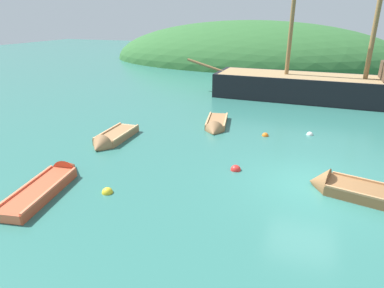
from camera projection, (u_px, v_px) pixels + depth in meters
ground_plane at (309, 185)px, 11.66m from camera, size 120.00×120.00×0.00m
shore_hill at (250, 60)px, 43.74m from camera, size 37.48×22.66×10.08m
sailing_ship at (328, 92)px, 22.98m from camera, size 18.07×4.03×10.66m
rowboat_near_dock at (216, 126)px, 17.69m from camera, size 1.59×3.30×0.98m
rowboat_center at (111, 140)px, 15.63m from camera, size 1.18×3.21×1.04m
rowboat_outer_left at (347, 190)px, 11.14m from camera, size 3.12×1.82×1.19m
rowboat_outer_right at (50, 185)px, 11.50m from camera, size 1.68×4.04×0.97m
buoy_orange at (265, 136)px, 16.43m from camera, size 0.33×0.33×0.33m
buoy_white at (310, 135)px, 16.57m from camera, size 0.32×0.32×0.32m
buoy_red at (236, 170)px, 12.81m from camera, size 0.41×0.41×0.41m
buoy_yellow at (107, 193)px, 11.17m from camera, size 0.38×0.38×0.38m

